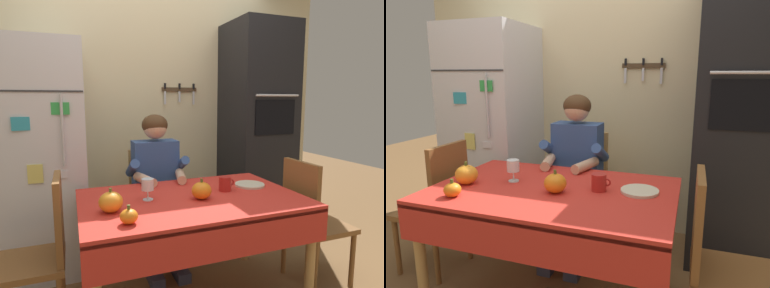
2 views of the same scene
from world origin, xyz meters
The scene contains 14 objects.
back_wall_assembly centered at (0.05, 1.35, 1.30)m, with size 3.70×0.13×2.60m.
refrigerator centered at (-0.95, 0.96, 0.90)m, with size 0.68×0.71×1.80m.
wall_oven centered at (1.05, 1.00, 1.05)m, with size 0.60×0.64×2.10m.
dining_table centered at (0.00, 0.08, 0.66)m, with size 1.40×0.90×0.74m.
chair_behind_person centered at (-0.07, 0.87, 0.51)m, with size 0.40×0.40×0.93m.
seated_person centered at (-0.07, 0.68, 0.74)m, with size 0.47×0.55×1.25m.
chair_right_side centered at (0.90, 0.01, 0.51)m, with size 0.40×0.40×0.93m.
chair_left_side centered at (-0.90, 0.17, 0.51)m, with size 0.40×0.40×0.93m.
coffee_mug centered at (0.27, 0.15, 0.79)m, with size 0.11×0.09×0.10m.
wine_glass centered at (-0.28, 0.14, 0.83)m, with size 0.08×0.08×0.14m.
pumpkin_large centered at (-0.52, 0.00, 0.80)m, with size 0.13×0.13×0.14m.
pumpkin_medium centered at (-0.46, -0.21, 0.78)m, with size 0.09×0.09×0.10m.
pumpkin_small centered at (0.04, 0.04, 0.79)m, with size 0.13×0.13×0.13m.
serving_tray centered at (0.49, 0.19, 0.75)m, with size 0.21×0.21×0.02m, color beige.
Camera 1 is at (-0.71, -1.76, 1.37)m, focal length 29.77 mm.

